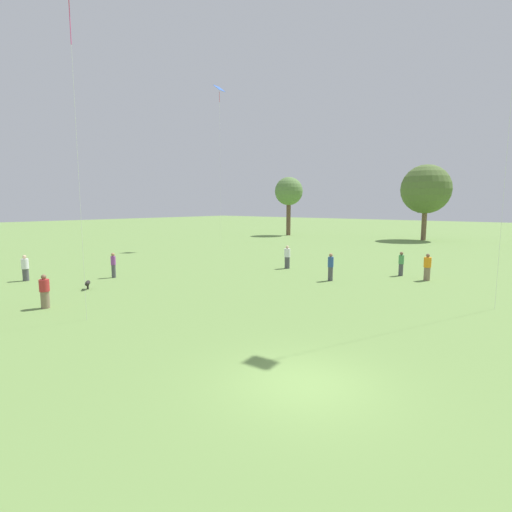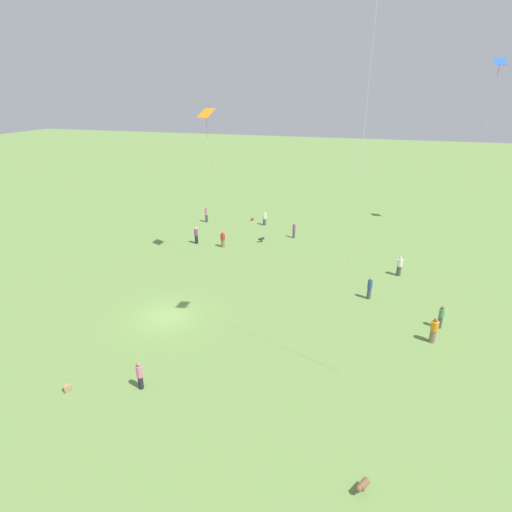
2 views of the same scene
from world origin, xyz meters
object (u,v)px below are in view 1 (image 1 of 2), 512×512
at_px(person_1, 427,267).
at_px(dog_1, 87,284).
at_px(person_2, 25,268).
at_px(person_8, 401,264).
at_px(person_9, 287,257).
at_px(person_4, 45,292).
at_px(person_7, 113,265).
at_px(kite_0, 219,95).
at_px(person_5, 331,267).

bearing_deg(person_1, dog_1, -118.05).
bearing_deg(person_1, person_2, -125.39).
distance_m(person_8, person_9, 8.38).
height_order(person_2, person_9, person_9).
height_order(person_4, person_7, person_7).
bearing_deg(kite_0, person_7, -117.25).
bearing_deg(person_2, person_4, 122.58).
height_order(person_2, person_4, person_2).
xyz_separation_m(person_1, person_9, (-9.97, -1.79, 0.01)).
bearing_deg(person_8, person_2, 168.00).
bearing_deg(person_9, person_8, 21.46).
xyz_separation_m(person_4, person_7, (-4.83, 6.53, 0.07)).
distance_m(person_7, person_8, 19.94).
xyz_separation_m(person_4, person_5, (7.18, 14.97, 0.11)).
bearing_deg(person_5, person_9, -151.32).
height_order(person_1, person_7, person_1).
bearing_deg(person_7, person_2, 155.21).
height_order(person_1, person_8, person_1).
relative_size(person_2, person_4, 1.03).
bearing_deg(person_4, person_7, -48.52).
relative_size(person_5, person_7, 1.06).
bearing_deg(person_8, person_4, -172.80).
xyz_separation_m(person_9, dog_1, (-4.56, -13.90, -0.52)).
xyz_separation_m(person_7, kite_0, (-7.98, 18.56, 16.17)).
bearing_deg(person_2, person_8, -178.50).
height_order(person_2, dog_1, person_2).
bearing_deg(person_2, person_5, 177.27).
distance_m(person_4, kite_0, 32.51).
height_order(person_5, person_8, person_5).
bearing_deg(person_4, person_1, -117.18).
relative_size(person_1, person_8, 1.05).
bearing_deg(person_9, person_2, -119.73).
bearing_deg(person_2, dog_1, 149.67).
relative_size(person_2, kite_0, 0.09).
xyz_separation_m(person_7, person_8, (14.90, 13.26, -0.02)).
height_order(person_7, person_8, person_7).
distance_m(person_8, dog_1, 20.63).
height_order(person_1, person_5, person_5).
distance_m(person_2, person_7, 5.49).
relative_size(person_9, kite_0, 0.10).
bearing_deg(dog_1, person_1, 171.34).
bearing_deg(person_5, person_7, -91.41).
bearing_deg(person_8, dog_1, 176.60).
distance_m(person_2, kite_0, 28.40).
distance_m(person_1, person_4, 22.59).
distance_m(kite_0, dog_1, 29.21).
relative_size(person_1, person_2, 1.05).
xyz_separation_m(person_5, dog_1, (-9.69, -11.53, -0.55)).
relative_size(person_2, dog_1, 2.41).
distance_m(person_1, person_5, 6.39).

